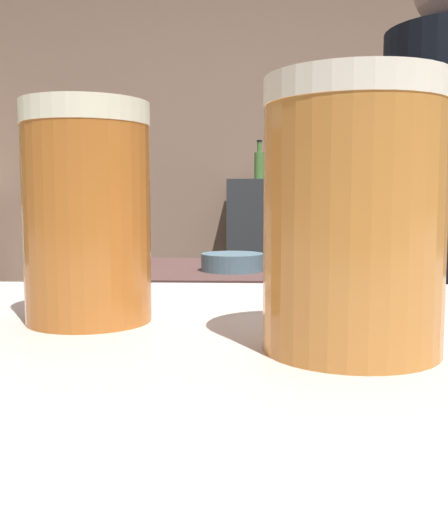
{
  "coord_description": "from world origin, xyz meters",
  "views": [
    {
      "loc": [
        -0.28,
        -1.28,
        1.11
      ],
      "look_at": [
        -0.3,
        -0.75,
        1.06
      ],
      "focal_mm": 41.62,
      "sensor_mm": 36.0,
      "label": 1
    }
  ],
  "objects_px": {
    "pint_glass_far": "(353,217)",
    "bottle_hot_sauce": "(333,165)",
    "pint_glass_near": "(87,213)",
    "bottle_olive_oil": "(259,164)",
    "mixing_bowl": "(232,262)"
  },
  "relations": [
    {
      "from": "bottle_hot_sauce",
      "to": "pint_glass_near",
      "type": "bearing_deg",
      "value": -100.59
    },
    {
      "from": "pint_glass_far",
      "to": "mixing_bowl",
      "type": "bearing_deg",
      "value": 93.78
    },
    {
      "from": "pint_glass_near",
      "to": "bottle_olive_oil",
      "type": "bearing_deg",
      "value": 87.13
    },
    {
      "from": "pint_glass_far",
      "to": "bottle_olive_oil",
      "type": "xyz_separation_m",
      "value": [
        0.0,
        2.94,
        0.18
      ]
    },
    {
      "from": "pint_glass_far",
      "to": "bottle_hot_sauce",
      "type": "relative_size",
      "value": 0.64
    },
    {
      "from": "pint_glass_far",
      "to": "bottle_hot_sauce",
      "type": "distance_m",
      "value": 2.99
    },
    {
      "from": "pint_glass_near",
      "to": "pint_glass_far",
      "type": "distance_m",
      "value": 0.15
    },
    {
      "from": "pint_glass_near",
      "to": "bottle_hot_sauce",
      "type": "relative_size",
      "value": 0.63
    },
    {
      "from": "pint_glass_near",
      "to": "pint_glass_far",
      "type": "height_order",
      "value": "same"
    },
    {
      "from": "pint_glass_near",
      "to": "pint_glass_far",
      "type": "relative_size",
      "value": 0.99
    },
    {
      "from": "pint_glass_far",
      "to": "bottle_hot_sauce",
      "type": "bearing_deg",
      "value": 82.3
    },
    {
      "from": "mixing_bowl",
      "to": "pint_glass_near",
      "type": "bearing_deg",
      "value": -91.64
    },
    {
      "from": "mixing_bowl",
      "to": "pint_glass_near",
      "type": "xyz_separation_m",
      "value": [
        -0.04,
        -1.46,
        0.19
      ]
    },
    {
      "from": "pint_glass_far",
      "to": "bottle_olive_oil",
      "type": "height_order",
      "value": "bottle_olive_oil"
    },
    {
      "from": "bottle_hot_sauce",
      "to": "bottle_olive_oil",
      "type": "bearing_deg",
      "value": -177.52
    }
  ]
}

